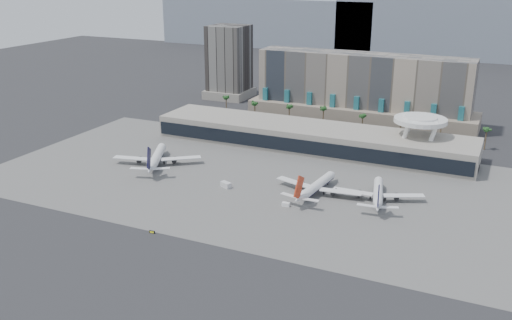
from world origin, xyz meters
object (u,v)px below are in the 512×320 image
at_px(airliner_left, 157,157).
at_px(service_vehicle_b, 286,204).
at_px(taxiway_sign, 152,232).
at_px(airliner_centre, 316,186).
at_px(airliner_right, 378,193).
at_px(service_vehicle_a, 226,185).

relative_size(airliner_left, service_vehicle_b, 13.32).
height_order(airliner_left, taxiway_sign, airliner_left).
relative_size(airliner_left, airliner_centre, 1.02).
relative_size(airliner_right, taxiway_sign, 17.09).
bearing_deg(airliner_centre, service_vehicle_b, -105.62).
distance_m(airliner_left, service_vehicle_a, 46.12).
xyz_separation_m(airliner_centre, service_vehicle_a, (-38.69, -9.67, -2.35)).
bearing_deg(airliner_left, taxiway_sign, -81.89).
height_order(service_vehicle_b, taxiway_sign, service_vehicle_b).
height_order(service_vehicle_a, service_vehicle_b, service_vehicle_a).
bearing_deg(service_vehicle_a, airliner_centre, 37.25).
height_order(airliner_centre, service_vehicle_a, airliner_centre).
relative_size(airliner_centre, taxiway_sign, 18.02).
distance_m(airliner_centre, service_vehicle_a, 39.95).
relative_size(service_vehicle_a, service_vehicle_b, 1.59).
bearing_deg(airliner_right, airliner_centre, 175.98).
distance_m(airliner_centre, airliner_right, 25.97).
bearing_deg(airliner_centre, airliner_left, -175.84).
relative_size(airliner_left, taxiway_sign, 18.36).
xyz_separation_m(airliner_left, airliner_right, (108.84, 1.50, -0.48)).
xyz_separation_m(airliner_right, service_vehicle_a, (-64.37, -13.47, -2.20)).
bearing_deg(airliner_left, airliner_right, -23.85).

